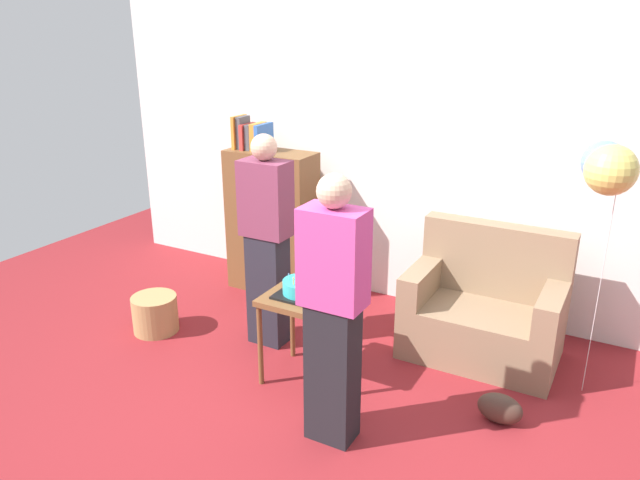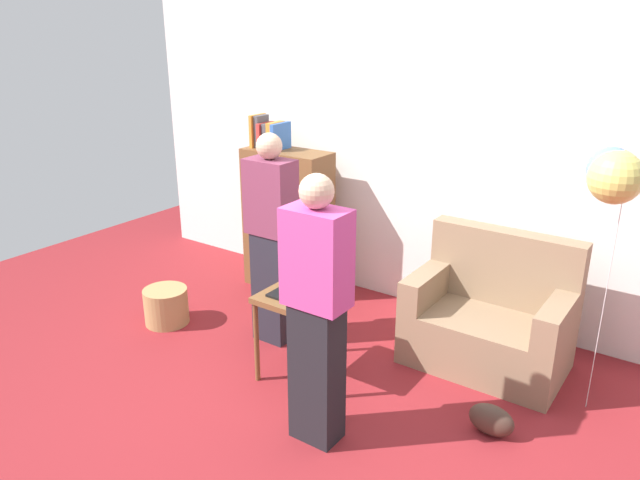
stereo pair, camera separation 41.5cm
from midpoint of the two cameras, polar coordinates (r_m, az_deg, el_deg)
name	(u,v)px [view 1 (the left image)]	position (r m, az deg, el deg)	size (l,w,h in m)	color
ground_plane	(285,417)	(4.02, -6.37, -16.35)	(8.00, 8.00, 0.00)	maroon
wall_back	(412,150)	(5.14, 6.34, 8.41)	(6.00, 0.10, 2.70)	silver
couch	(485,311)	(4.62, 12.79, -6.65)	(1.10, 0.70, 0.96)	#8C7054
bookshelf	(272,220)	(5.50, -6.75, 1.89)	(0.80, 0.36, 1.59)	brown
side_table	(302,308)	(4.12, -4.59, -6.51)	(0.48, 0.48, 0.64)	brown
birthday_cake	(302,288)	(4.06, -4.65, -4.62)	(0.32, 0.32, 0.17)	black
person_blowing_candles	(267,241)	(4.51, -7.67, -0.14)	(0.36, 0.22, 1.63)	#23232D
person_holding_cake	(333,312)	(3.41, -2.27, -6.89)	(0.36, 0.22, 1.63)	black
wicker_basket	(155,314)	(5.13, -17.57, -6.69)	(0.36, 0.36, 0.30)	#A88451
handbag	(500,408)	(4.00, 13.70, -15.27)	(0.28, 0.14, 0.20)	#473328
balloon_bunch	(608,166)	(3.94, 22.86, 6.38)	(0.34, 0.41, 1.70)	silver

